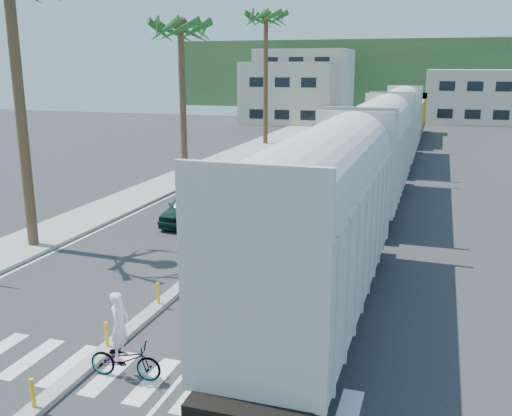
# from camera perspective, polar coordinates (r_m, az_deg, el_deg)

# --- Properties ---
(ground) EXTENTS (140.00, 140.00, 0.00)m
(ground) POSITION_cam_1_polar(r_m,az_deg,el_deg) (17.29, -12.80, -12.27)
(ground) COLOR #28282B
(ground) RESTS_ON ground
(sidewalk) EXTENTS (3.00, 90.00, 0.15)m
(sidewalk) POSITION_cam_1_polar(r_m,az_deg,el_deg) (42.37, -5.65, 3.83)
(sidewalk) COLOR gray
(sidewalk) RESTS_ON ground
(rails) EXTENTS (1.56, 100.00, 0.06)m
(rails) POSITION_cam_1_polar(r_m,az_deg,el_deg) (42.02, 13.24, 3.37)
(rails) COLOR black
(rails) RESTS_ON ground
(median) EXTENTS (0.45, 60.00, 0.85)m
(median) POSITION_cam_1_polar(r_m,az_deg,el_deg) (34.98, 3.90, 1.69)
(median) COLOR gray
(median) RESTS_ON ground
(crosswalk) EXTENTS (14.00, 2.20, 0.01)m
(crosswalk) POSITION_cam_1_polar(r_m,az_deg,el_deg) (15.82, -16.59, -15.15)
(crosswalk) COLOR silver
(crosswalk) RESTS_ON ground
(lane_markings) EXTENTS (9.42, 90.00, 0.01)m
(lane_markings) POSITION_cam_1_polar(r_m,az_deg,el_deg) (40.30, 2.68, 3.25)
(lane_markings) COLOR silver
(lane_markings) RESTS_ON ground
(freight_train) EXTENTS (3.00, 60.94, 5.85)m
(freight_train) POSITION_cam_1_polar(r_m,az_deg,el_deg) (37.22, 12.89, 6.53)
(freight_train) COLOR beige
(freight_train) RESTS_ON ground
(palm_trees) EXTENTS (3.50, 37.20, 13.75)m
(palm_trees) POSITION_cam_1_polar(r_m,az_deg,el_deg) (39.57, -6.88, 18.68)
(palm_trees) COLOR brown
(palm_trees) RESTS_ON ground
(buildings) EXTENTS (38.00, 27.00, 10.00)m
(buildings) POSITION_cam_1_polar(r_m,az_deg,el_deg) (86.17, 8.27, 11.81)
(buildings) COLOR #C0B298
(buildings) RESTS_ON ground
(hillside) EXTENTS (80.00, 20.00, 12.00)m
(hillside) POSITION_cam_1_polar(r_m,az_deg,el_deg) (113.52, 14.09, 12.89)
(hillside) COLOR #385628
(hillside) RESTS_ON ground
(car_lead) EXTENTS (2.17, 4.64, 1.53)m
(car_lead) POSITION_cam_1_polar(r_m,az_deg,el_deg) (28.35, -6.62, 0.09)
(car_lead) COLOR black
(car_lead) RESTS_ON ground
(car_second) EXTENTS (1.71, 4.80, 1.58)m
(car_second) POSITION_cam_1_polar(r_m,az_deg,el_deg) (33.12, -4.14, 2.23)
(car_second) COLOR black
(car_second) RESTS_ON ground
(car_third) EXTENTS (2.29, 4.84, 1.36)m
(car_third) POSITION_cam_1_polar(r_m,az_deg,el_deg) (37.93, -0.23, 3.62)
(car_third) COLOR black
(car_third) RESTS_ON ground
(car_rear) EXTENTS (2.43, 5.05, 1.39)m
(car_rear) POSITION_cam_1_polar(r_m,az_deg,el_deg) (44.57, 3.03, 5.19)
(car_rear) COLOR #999C9E
(car_rear) RESTS_ON ground
(cyclist) EXTENTS (0.96, 1.98, 2.26)m
(cyclist) POSITION_cam_1_polar(r_m,az_deg,el_deg) (14.87, -13.06, -13.75)
(cyclist) COLOR #9EA0A5
(cyclist) RESTS_ON ground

